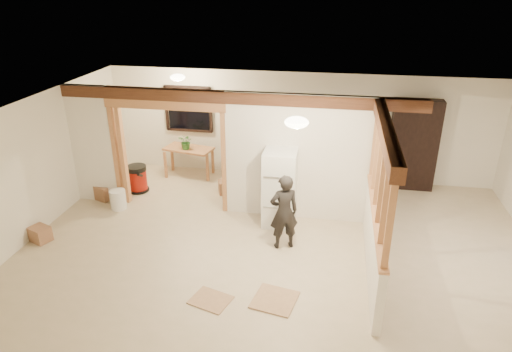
% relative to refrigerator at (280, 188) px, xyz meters
% --- Properties ---
extents(floor, '(9.00, 6.50, 0.01)m').
position_rel_refrigerator_xyz_m(floor, '(0.09, -0.84, -0.76)').
color(floor, beige).
rests_on(floor, ground).
extents(ceiling, '(9.00, 6.50, 0.01)m').
position_rel_refrigerator_xyz_m(ceiling, '(0.09, -0.84, 1.75)').
color(ceiling, white).
extents(wall_back, '(9.00, 0.01, 2.50)m').
position_rel_refrigerator_xyz_m(wall_back, '(0.09, 2.41, 0.50)').
color(wall_back, silver).
rests_on(wall_back, floor).
extents(wall_front, '(9.00, 0.01, 2.50)m').
position_rel_refrigerator_xyz_m(wall_front, '(0.09, -4.09, 0.50)').
color(wall_front, silver).
rests_on(wall_front, floor).
extents(wall_left, '(0.01, 6.50, 2.50)m').
position_rel_refrigerator_xyz_m(wall_left, '(-4.41, -0.84, 0.50)').
color(wall_left, silver).
rests_on(wall_left, floor).
extents(partition_left_stub, '(0.90, 0.12, 2.50)m').
position_rel_refrigerator_xyz_m(partition_left_stub, '(-3.96, 0.36, 0.50)').
color(partition_left_stub, white).
rests_on(partition_left_stub, floor).
extents(partition_center, '(2.80, 0.12, 2.50)m').
position_rel_refrigerator_xyz_m(partition_center, '(0.29, 0.36, 0.50)').
color(partition_center, white).
rests_on(partition_center, floor).
extents(doorway_frame, '(2.46, 0.14, 2.20)m').
position_rel_refrigerator_xyz_m(doorway_frame, '(-2.31, 0.36, 0.35)').
color(doorway_frame, '#BC7E4F').
rests_on(doorway_frame, floor).
extents(header_beam_back, '(7.00, 0.18, 0.22)m').
position_rel_refrigerator_xyz_m(header_beam_back, '(-0.91, 0.36, 1.63)').
color(header_beam_back, '#542E1C').
rests_on(header_beam_back, ceiling).
extents(header_beam_right, '(0.18, 3.30, 0.22)m').
position_rel_refrigerator_xyz_m(header_beam_right, '(1.69, -1.24, 1.63)').
color(header_beam_right, '#542E1C').
rests_on(header_beam_right, ceiling).
extents(pony_wall, '(0.12, 3.20, 1.00)m').
position_rel_refrigerator_xyz_m(pony_wall, '(1.69, -1.24, -0.25)').
color(pony_wall, white).
rests_on(pony_wall, floor).
extents(stud_partition, '(0.14, 3.20, 1.32)m').
position_rel_refrigerator_xyz_m(stud_partition, '(1.69, -1.24, 0.91)').
color(stud_partition, '#BC7E4F').
rests_on(stud_partition, pony_wall).
extents(window_back, '(1.12, 0.10, 1.10)m').
position_rel_refrigerator_xyz_m(window_back, '(-2.51, 2.33, 0.80)').
color(window_back, black).
rests_on(window_back, wall_back).
extents(ceiling_dome_main, '(0.36, 0.36, 0.16)m').
position_rel_refrigerator_xyz_m(ceiling_dome_main, '(0.39, -1.34, 1.73)').
color(ceiling_dome_main, '#FFEABF').
rests_on(ceiling_dome_main, ceiling).
extents(ceiling_dome_util, '(0.32, 0.32, 0.14)m').
position_rel_refrigerator_xyz_m(ceiling_dome_util, '(-2.41, 1.46, 1.73)').
color(ceiling_dome_util, '#FFEABF').
rests_on(ceiling_dome_util, ceiling).
extents(hanging_bulb, '(0.07, 0.07, 0.07)m').
position_rel_refrigerator_xyz_m(hanging_bulb, '(-1.91, 0.76, 1.43)').
color(hanging_bulb, '#FFD88C').
rests_on(hanging_bulb, ceiling).
extents(refrigerator, '(0.62, 0.60, 1.50)m').
position_rel_refrigerator_xyz_m(refrigerator, '(0.00, 0.00, 0.00)').
color(refrigerator, white).
rests_on(refrigerator, floor).
extents(woman, '(0.60, 0.50, 1.39)m').
position_rel_refrigerator_xyz_m(woman, '(0.18, -0.83, -0.06)').
color(woman, black).
rests_on(woman, floor).
extents(work_table, '(1.22, 0.79, 0.71)m').
position_rel_refrigerator_xyz_m(work_table, '(-2.44, 1.95, -0.40)').
color(work_table, '#BC7E4F').
rests_on(work_table, floor).
extents(potted_plant, '(0.40, 0.37, 0.37)m').
position_rel_refrigerator_xyz_m(potted_plant, '(-2.45, 1.86, 0.15)').
color(potted_plant, '#2C6326').
rests_on(potted_plant, work_table).
extents(shop_vac, '(0.59, 0.59, 0.61)m').
position_rel_refrigerator_xyz_m(shop_vac, '(-3.31, 0.90, -0.44)').
color(shop_vac, maroon).
rests_on(shop_vac, floor).
extents(bookshelf, '(1.02, 0.34, 2.05)m').
position_rel_refrigerator_xyz_m(bookshelf, '(2.69, 2.17, 0.27)').
color(bookshelf, black).
rests_on(bookshelf, floor).
extents(bucket, '(0.42, 0.42, 0.41)m').
position_rel_refrigerator_xyz_m(bucket, '(-3.37, 0.02, -0.55)').
color(bucket, white).
rests_on(bucket, floor).
extents(box_util_a, '(0.43, 0.40, 0.30)m').
position_rel_refrigerator_xyz_m(box_util_a, '(-1.33, 1.14, -0.60)').
color(box_util_a, '#98684A').
rests_on(box_util_a, floor).
extents(box_util_b, '(0.44, 0.44, 0.32)m').
position_rel_refrigerator_xyz_m(box_util_b, '(-3.86, 0.40, -0.59)').
color(box_util_b, '#98684A').
rests_on(box_util_b, floor).
extents(box_front, '(0.42, 0.39, 0.28)m').
position_rel_refrigerator_xyz_m(box_front, '(-4.21, -1.42, -0.61)').
color(box_front, '#98684A').
rests_on(box_front, floor).
extents(floor_panel_near, '(0.73, 0.73, 0.02)m').
position_rel_refrigerator_xyz_m(floor_panel_near, '(0.24, -2.34, -0.74)').
color(floor_panel_near, tan).
rests_on(floor_panel_near, floor).
extents(floor_panel_far, '(0.68, 0.60, 0.02)m').
position_rel_refrigerator_xyz_m(floor_panel_far, '(-0.70, -2.51, -0.74)').
color(floor_panel_far, tan).
rests_on(floor_panel_far, floor).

